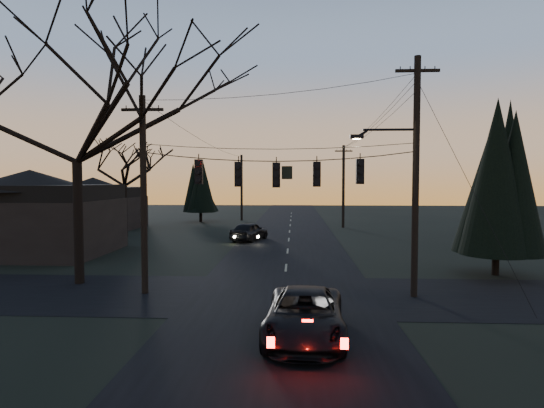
{
  "coord_description": "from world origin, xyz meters",
  "views": [
    {
      "loc": [
        0.47,
        -9.15,
        4.9
      ],
      "look_at": [
        -0.44,
        9.04,
        3.95
      ],
      "focal_mm": 30.0,
      "sensor_mm": 36.0,
      "label": 1
    }
  ],
  "objects_px": {
    "utility_pole_left": "(145,293)",
    "evergreen_right": "(497,186)",
    "utility_pole_far_r": "(343,228)",
    "utility_pole_right": "(414,297)",
    "bare_tree_left": "(76,113)",
    "suv_near": "(305,315)",
    "sedan_oncoming_a": "(249,231)",
    "utility_pole_far_l": "(242,220)"
  },
  "relations": [
    {
      "from": "utility_pole_left",
      "to": "suv_near",
      "type": "relative_size",
      "value": 1.64
    },
    {
      "from": "utility_pole_left",
      "to": "sedan_oncoming_a",
      "type": "height_order",
      "value": "utility_pole_left"
    },
    {
      "from": "utility_pole_far_l",
      "to": "suv_near",
      "type": "bearing_deg",
      "value": -80.64
    },
    {
      "from": "suv_near",
      "to": "sedan_oncoming_a",
      "type": "bearing_deg",
      "value": 102.96
    },
    {
      "from": "utility_pole_far_l",
      "to": "sedan_oncoming_a",
      "type": "relative_size",
      "value": 1.8
    },
    {
      "from": "utility_pole_left",
      "to": "utility_pole_far_r",
      "type": "bearing_deg",
      "value": 67.67
    },
    {
      "from": "utility_pole_far_r",
      "to": "evergreen_right",
      "type": "distance_m",
      "value": 24.37
    },
    {
      "from": "utility_pole_far_l",
      "to": "evergreen_right",
      "type": "distance_m",
      "value": 35.87
    },
    {
      "from": "utility_pole_left",
      "to": "evergreen_right",
      "type": "distance_m",
      "value": 18.1
    },
    {
      "from": "utility_pole_far_l",
      "to": "sedan_oncoming_a",
      "type": "bearing_deg",
      "value": -81.45
    },
    {
      "from": "utility_pole_far_l",
      "to": "bare_tree_left",
      "type": "bearing_deg",
      "value": -96.21
    },
    {
      "from": "utility_pole_far_l",
      "to": "bare_tree_left",
      "type": "distance_m",
      "value": 35.41
    },
    {
      "from": "utility_pole_far_l",
      "to": "bare_tree_left",
      "type": "xyz_separation_m",
      "value": [
        -3.73,
        -34.28,
        8.05
      ]
    },
    {
      "from": "suv_near",
      "to": "bare_tree_left",
      "type": "bearing_deg",
      "value": 149.42
    },
    {
      "from": "sedan_oncoming_a",
      "to": "bare_tree_left",
      "type": "bearing_deg",
      "value": 86.27
    },
    {
      "from": "bare_tree_left",
      "to": "sedan_oncoming_a",
      "type": "height_order",
      "value": "bare_tree_left"
    },
    {
      "from": "utility_pole_left",
      "to": "sedan_oncoming_a",
      "type": "distance_m",
      "value": 17.62
    },
    {
      "from": "utility_pole_left",
      "to": "bare_tree_left",
      "type": "xyz_separation_m",
      "value": [
        -3.73,
        1.72,
        8.05
      ]
    },
    {
      "from": "utility_pole_left",
      "to": "bare_tree_left",
      "type": "bearing_deg",
      "value": 155.31
    },
    {
      "from": "evergreen_right",
      "to": "utility_pole_left",
      "type": "bearing_deg",
      "value": -164.5
    },
    {
      "from": "utility_pole_far_r",
      "to": "bare_tree_left",
      "type": "xyz_separation_m",
      "value": [
        -15.23,
        -26.28,
        8.05
      ]
    },
    {
      "from": "utility_pole_far_r",
      "to": "utility_pole_left",
      "type": "bearing_deg",
      "value": -112.33
    },
    {
      "from": "utility_pole_far_l",
      "to": "sedan_oncoming_a",
      "type": "height_order",
      "value": "utility_pole_far_l"
    },
    {
      "from": "utility_pole_far_r",
      "to": "sedan_oncoming_a",
      "type": "height_order",
      "value": "utility_pole_far_r"
    },
    {
      "from": "utility_pole_left",
      "to": "utility_pole_far_l",
      "type": "relative_size",
      "value": 1.06
    },
    {
      "from": "evergreen_right",
      "to": "suv_near",
      "type": "height_order",
      "value": "evergreen_right"
    },
    {
      "from": "evergreen_right",
      "to": "sedan_oncoming_a",
      "type": "xyz_separation_m",
      "value": [
        -14.07,
        12.7,
        -3.84
      ]
    },
    {
      "from": "utility_pole_left",
      "to": "evergreen_right",
      "type": "relative_size",
      "value": 1.06
    },
    {
      "from": "utility_pole_right",
      "to": "evergreen_right",
      "type": "distance_m",
      "value": 8.48
    },
    {
      "from": "utility_pole_far_r",
      "to": "sedan_oncoming_a",
      "type": "distance_m",
      "value": 13.75
    },
    {
      "from": "utility_pole_right",
      "to": "sedan_oncoming_a",
      "type": "bearing_deg",
      "value": 116.59
    },
    {
      "from": "bare_tree_left",
      "to": "suv_near",
      "type": "distance_m",
      "value": 14.61
    },
    {
      "from": "utility_pole_left",
      "to": "evergreen_right",
      "type": "bearing_deg",
      "value": 15.5
    },
    {
      "from": "suv_near",
      "to": "sedan_oncoming_a",
      "type": "distance_m",
      "value": 23.0
    },
    {
      "from": "utility_pole_right",
      "to": "utility_pole_left",
      "type": "xyz_separation_m",
      "value": [
        -11.5,
        0.0,
        0.0
      ]
    },
    {
      "from": "utility_pole_right",
      "to": "utility_pole_far_l",
      "type": "height_order",
      "value": "utility_pole_right"
    },
    {
      "from": "utility_pole_right",
      "to": "evergreen_right",
      "type": "relative_size",
      "value": 1.25
    },
    {
      "from": "utility_pole_far_r",
      "to": "suv_near",
      "type": "xyz_separation_m",
      "value": [
        -4.7,
        -33.26,
        0.72
      ]
    },
    {
      "from": "utility_pole_left",
      "to": "utility_pole_far_r",
      "type": "xyz_separation_m",
      "value": [
        11.5,
        28.0,
        0.0
      ]
    },
    {
      "from": "utility_pole_right",
      "to": "bare_tree_left",
      "type": "bearing_deg",
      "value": 173.57
    },
    {
      "from": "bare_tree_left",
      "to": "utility_pole_left",
      "type": "bearing_deg",
      "value": -24.69
    },
    {
      "from": "utility_pole_right",
      "to": "bare_tree_left",
      "type": "distance_m",
      "value": 17.31
    }
  ]
}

